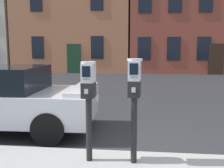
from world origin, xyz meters
TOP-DOWN VIEW (x-y plane):
  - ground_plane at (0.00, 0.00)m, footprint 160.00×160.00m
  - parking_meter_near_kerb at (-0.66, -0.22)m, footprint 0.23×0.26m
  - parking_meter_twin_adjacent at (-0.00, -0.22)m, footprint 0.23×0.26m

SIDE VIEW (x-z plane):
  - ground_plane at x=0.00m, z-range 0.00..0.00m
  - parking_meter_near_kerb at x=-0.66m, z-range 0.42..1.91m
  - parking_meter_twin_adjacent at x=0.00m, z-range 0.43..1.96m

